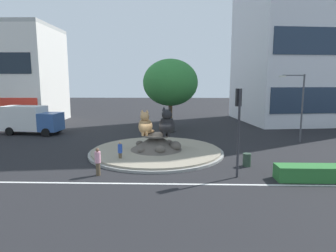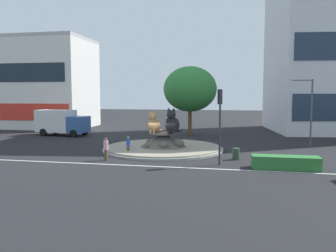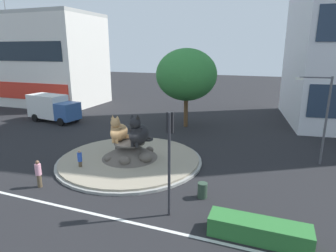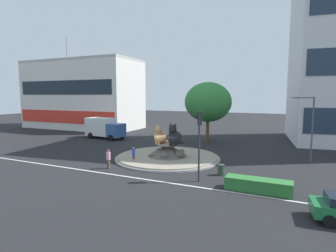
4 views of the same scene
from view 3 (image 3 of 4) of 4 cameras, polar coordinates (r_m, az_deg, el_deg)
ground_plane at (r=22.23m, az=-7.55°, el=-6.97°), size 160.00×160.00×0.00m
lane_centreline at (r=16.93m, az=-19.34°, el=-15.11°), size 112.00×0.20×0.01m
roundabout_island at (r=22.05m, az=-7.56°, el=-5.86°), size 10.90×10.90×1.56m
cat_statue_calico at (r=21.85m, az=-9.83°, el=-1.04°), size 1.25×2.02×2.06m
cat_statue_black at (r=20.85m, az=-5.94°, el=-1.39°), size 1.45×2.32×2.34m
traffic_light_mast at (r=13.95m, az=0.33°, el=-3.89°), size 0.35×0.46×5.39m
shophouse_block at (r=51.67m, az=-26.05°, el=11.78°), size 23.69×10.50×19.04m
clipped_hedge_strip at (r=14.18m, az=17.61°, el=-19.19°), size 4.43×1.20×0.90m
broadleaf_tree_behind_island at (r=30.95m, az=3.68°, el=10.13°), size 6.48×6.48×8.44m
streetlight_arm at (r=23.26m, az=28.39°, el=2.21°), size 2.41×0.42×6.47m
pedestrian_pink_shirt at (r=19.48m, az=-24.37°, el=-8.54°), size 0.37×0.37×1.75m
pedestrian_blue_shirt at (r=21.02m, az=-17.12°, el=-6.46°), size 0.32×0.32×1.54m
delivery_box_truck at (r=36.51m, az=-21.99°, el=3.46°), size 6.73×3.33×3.12m
litter_bin at (r=16.93m, az=6.87°, el=-12.59°), size 0.56×0.56×0.90m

